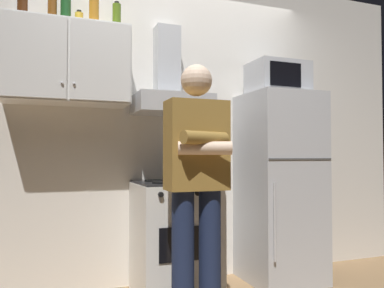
# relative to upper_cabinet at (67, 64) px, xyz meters

# --- Properties ---
(back_wall_tiled) EXTENTS (4.80, 0.10, 2.70)m
(back_wall_tiled) POSITION_rel_upper_cabinet_xyz_m (0.85, 0.23, -0.40)
(back_wall_tiled) COLOR silver
(back_wall_tiled) RESTS_ON ground_plane
(upper_cabinet) EXTENTS (0.90, 0.37, 0.60)m
(upper_cabinet) POSITION_rel_upper_cabinet_xyz_m (0.00, 0.00, 0.00)
(upper_cabinet) COLOR silver
(stove_oven) EXTENTS (0.60, 0.62, 0.87)m
(stove_oven) POSITION_rel_upper_cabinet_xyz_m (0.80, -0.13, -1.32)
(stove_oven) COLOR white
(stove_oven) RESTS_ON ground_plane
(range_hood) EXTENTS (0.60, 0.44, 0.75)m
(range_hood) POSITION_rel_upper_cabinet_xyz_m (0.80, 0.00, -0.15)
(range_hood) COLOR #B7BABF
(refrigerator) EXTENTS (0.60, 0.62, 1.60)m
(refrigerator) POSITION_rel_upper_cabinet_xyz_m (1.75, -0.12, -0.95)
(refrigerator) COLOR silver
(refrigerator) RESTS_ON ground_plane
(microwave) EXTENTS (0.48, 0.37, 0.28)m
(microwave) POSITION_rel_upper_cabinet_xyz_m (1.75, -0.11, -0.01)
(microwave) COLOR #B7BABF
(microwave) RESTS_ON refrigerator
(person_standing) EXTENTS (0.38, 0.33, 1.64)m
(person_standing) POSITION_rel_upper_cabinet_xyz_m (0.75, -0.73, -0.85)
(person_standing) COLOR #192342
(person_standing) RESTS_ON ground_plane
(cooking_pot) EXTENTS (0.29, 0.19, 0.10)m
(cooking_pot) POSITION_rel_upper_cabinet_xyz_m (0.93, -0.24, -0.82)
(cooking_pot) COLOR #B7BABF
(cooking_pot) RESTS_ON stove_oven
(bottle_liquor_amber) EXTENTS (0.07, 0.07, 0.32)m
(bottle_liquor_amber) POSITION_rel_upper_cabinet_xyz_m (0.19, -0.02, 0.45)
(bottle_liquor_amber) COLOR #B7721E
(bottle_liquor_amber) RESTS_ON upper_cabinet
(bottle_olive_oil) EXTENTS (0.07, 0.07, 0.23)m
(bottle_olive_oil) POSITION_rel_upper_cabinet_xyz_m (0.37, 0.03, 0.41)
(bottle_olive_oil) COLOR #4C6B19
(bottle_olive_oil) RESTS_ON upper_cabinet
(bottle_wine_green) EXTENTS (0.08, 0.08, 0.34)m
(bottle_wine_green) POSITION_rel_upper_cabinet_xyz_m (-0.01, 0.03, 0.46)
(bottle_wine_green) COLOR #19471E
(bottle_wine_green) RESTS_ON upper_cabinet
(bottle_beer_brown) EXTENTS (0.07, 0.07, 0.25)m
(bottle_beer_brown) POSITION_rel_upper_cabinet_xyz_m (-0.11, 0.02, 0.42)
(bottle_beer_brown) COLOR brown
(bottle_beer_brown) RESTS_ON upper_cabinet
(bottle_spice_jar) EXTENTS (0.06, 0.06, 0.12)m
(bottle_spice_jar) POSITION_rel_upper_cabinet_xyz_m (0.08, 0.03, 0.35)
(bottle_spice_jar) COLOR gold
(bottle_spice_jar) RESTS_ON upper_cabinet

